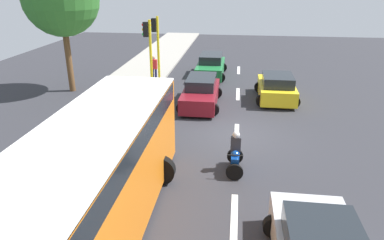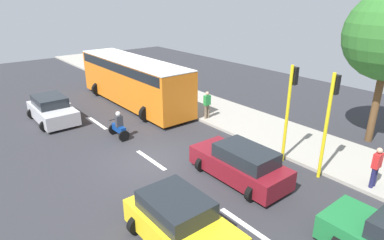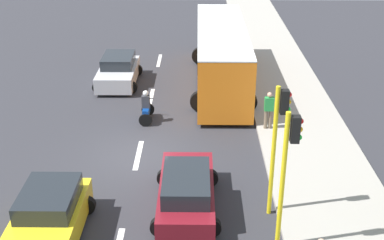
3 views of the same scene
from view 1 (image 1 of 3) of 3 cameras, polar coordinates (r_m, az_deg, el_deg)
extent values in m
cube|color=#2D2D33|center=(15.99, 7.19, -2.48)|extent=(40.00, 60.00, 0.10)
cube|color=#9E998E|center=(17.36, -16.54, -0.79)|extent=(4.00, 60.00, 0.15)
cube|color=white|center=(27.37, 7.51, 7.95)|extent=(0.20, 2.40, 0.01)
cube|color=white|center=(21.59, 7.39, 4.18)|extent=(0.20, 2.40, 0.01)
cube|color=white|center=(15.97, 7.20, -2.29)|extent=(0.20, 2.40, 0.01)
cube|color=white|center=(10.77, 6.80, -15.36)|extent=(0.20, 2.40, 0.01)
cylinder|color=black|center=(10.13, 13.16, -16.34)|extent=(0.64, 0.22, 0.64)
cylinder|color=black|center=(10.47, 22.84, -16.26)|extent=(0.64, 0.22, 0.64)
cube|color=maroon|center=(19.30, 1.40, 3.94)|extent=(1.79, 4.37, 0.80)
cube|color=#1E2328|center=(19.43, 1.53, 6.16)|extent=(1.50, 2.45, 0.56)
cylinder|color=black|center=(17.95, 3.39, 1.70)|extent=(0.64, 0.22, 0.64)
cylinder|color=black|center=(18.12, -1.56, 1.92)|extent=(0.64, 0.22, 0.64)
cylinder|color=black|center=(20.68, 3.98, 4.43)|extent=(0.64, 0.22, 0.64)
cylinder|color=black|center=(20.82, -0.34, 4.61)|extent=(0.64, 0.22, 0.64)
cube|color=#1E7238|center=(25.32, 3.01, 8.27)|extent=(1.79, 4.42, 0.80)
cube|color=#1E2328|center=(25.52, 3.10, 9.93)|extent=(1.50, 2.47, 0.56)
cylinder|color=black|center=(23.92, 4.60, 6.82)|extent=(0.64, 0.22, 0.64)
cylinder|color=black|center=(24.04, 0.84, 6.97)|extent=(0.64, 0.22, 0.64)
cylinder|color=black|center=(26.75, 4.94, 8.42)|extent=(0.64, 0.22, 0.64)
cylinder|color=black|center=(26.86, 1.56, 8.55)|extent=(0.64, 0.22, 0.64)
cube|color=yellow|center=(20.85, 13.38, 4.71)|extent=(1.94, 3.88, 0.80)
cube|color=#1E2328|center=(20.36, 13.62, 6.28)|extent=(1.63, 2.17, 0.56)
cylinder|color=black|center=(22.06, 10.81, 5.21)|extent=(0.64, 0.22, 0.64)
cylinder|color=black|center=(22.24, 15.24, 4.95)|extent=(0.64, 0.22, 0.64)
cylinder|color=black|center=(19.62, 11.16, 3.09)|extent=(0.64, 0.22, 0.64)
cylinder|color=black|center=(19.82, 16.11, 2.82)|extent=(0.64, 0.22, 0.64)
cube|color=orange|center=(8.94, -17.31, -12.04)|extent=(2.50, 11.00, 2.90)
cube|color=black|center=(8.40, -18.15, -5.77)|extent=(2.52, 10.56, 0.60)
cube|color=white|center=(8.24, -18.45, -3.49)|extent=(2.50, 11.00, 0.08)
cylinder|color=black|center=(12.05, -5.09, -8.05)|extent=(1.00, 0.30, 1.00)
cylinder|color=black|center=(12.68, -14.94, -7.17)|extent=(1.00, 0.30, 1.00)
cylinder|color=black|center=(12.38, 6.84, -8.33)|extent=(0.60, 0.10, 0.60)
cylinder|color=black|center=(13.43, 6.94, -5.77)|extent=(0.60, 0.10, 0.60)
cube|color=navy|center=(12.83, 6.94, -5.92)|extent=(0.28, 1.10, 0.36)
sphere|color=navy|center=(12.57, 6.97, -5.61)|extent=(0.32, 0.32, 0.32)
cylinder|color=black|center=(12.18, 6.98, -5.66)|extent=(0.55, 0.04, 0.04)
cube|color=#333338|center=(12.72, 7.04, -3.91)|extent=(0.36, 0.24, 0.60)
sphere|color=silver|center=(12.50, 7.12, -2.36)|extent=(0.26, 0.26, 0.26)
cylinder|color=#72604C|center=(14.65, -14.25, -2.68)|extent=(0.16, 0.16, 0.85)
cylinder|color=#72604C|center=(14.73, -14.98, -2.63)|extent=(0.16, 0.16, 0.85)
cube|color=#268C3F|center=(14.41, -14.89, -0.03)|extent=(0.40, 0.24, 0.60)
sphere|color=tan|center=(14.26, -15.05, 1.57)|extent=(0.22, 0.22, 0.22)
cylinder|color=#1E1E4C|center=(23.56, -5.83, 7.19)|extent=(0.16, 0.16, 0.85)
cylinder|color=#1E1E4C|center=(23.61, -6.31, 7.20)|extent=(0.16, 0.16, 0.85)
cube|color=red|center=(23.42, -6.14, 8.91)|extent=(0.40, 0.24, 0.60)
sphere|color=tan|center=(23.32, -6.18, 9.94)|extent=(0.22, 0.22, 0.22)
cylinder|color=yellow|center=(21.29, -5.40, 10.26)|extent=(0.14, 0.14, 4.50)
cube|color=black|center=(21.06, -6.18, 14.93)|extent=(0.24, 0.24, 0.76)
sphere|color=red|center=(21.06, -6.54, 15.57)|extent=(0.16, 0.16, 0.16)
sphere|color=#F2A50C|center=(21.09, -6.51, 14.92)|extent=(0.16, 0.16, 0.16)
sphere|color=green|center=(21.11, -6.48, 14.28)|extent=(0.16, 0.16, 0.16)
cylinder|color=yellow|center=(19.52, -6.59, 9.15)|extent=(0.14, 0.14, 4.50)
cube|color=black|center=(19.27, -7.47, 14.24)|extent=(0.24, 0.24, 0.76)
sphere|color=red|center=(19.27, -7.87, 14.94)|extent=(0.16, 0.16, 0.16)
sphere|color=#F2A50C|center=(19.30, -7.83, 14.23)|extent=(0.16, 0.16, 0.16)
sphere|color=green|center=(19.33, -7.79, 13.53)|extent=(0.16, 0.16, 0.16)
cylinder|color=brown|center=(22.80, -19.20, 9.22)|extent=(0.36, 0.36, 3.95)
camera|label=2|loc=(27.34, 24.31, 21.67)|focal=30.52mm
camera|label=3|loc=(32.72, 3.87, 27.82)|focal=47.50mm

